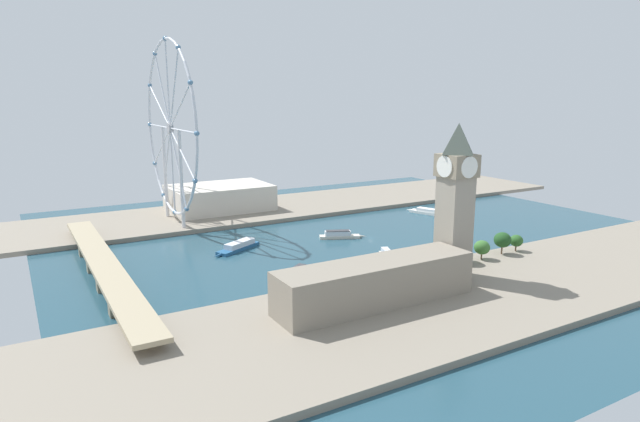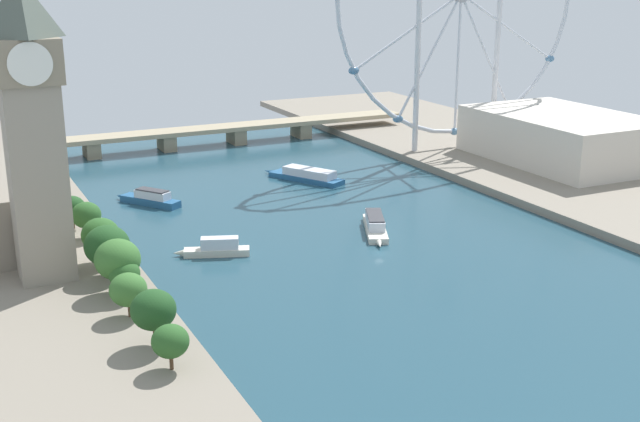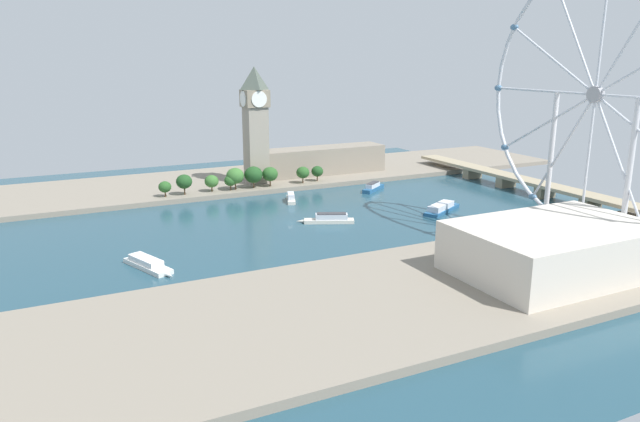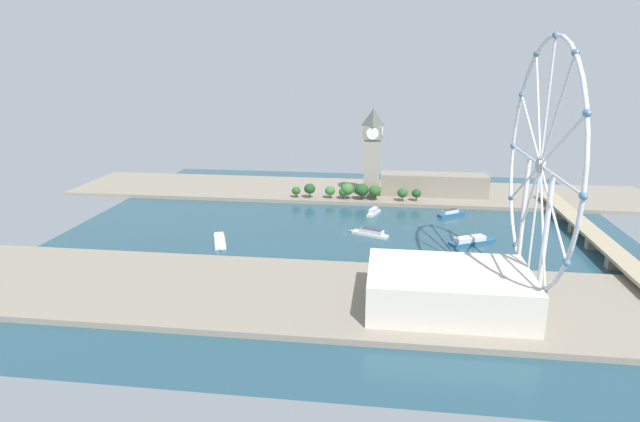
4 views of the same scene
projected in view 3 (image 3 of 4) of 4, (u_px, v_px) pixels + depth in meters
name	position (u px, v px, depth m)	size (l,w,h in m)	color
ground_plane	(290.00, 223.00, 315.96)	(395.23, 395.23, 0.00)	#234756
riverbank_left	(225.00, 181.00, 413.26)	(90.00, 520.00, 3.00)	gray
riverbank_right	(414.00, 294.00, 217.90)	(90.00, 520.00, 3.00)	gray
clock_tower	(255.00, 123.00, 390.71)	(16.68, 16.68, 75.95)	gray
parliament_block	(322.00, 160.00, 430.41)	(22.00, 92.20, 18.92)	gray
tree_row_embankment	(244.00, 177.00, 380.22)	(11.75, 110.45, 13.95)	#513823
ferris_wheel	(595.00, 96.00, 257.77)	(123.99, 3.20, 127.57)	silver
riverside_hall	(555.00, 249.00, 232.99)	(51.13, 76.46, 19.50)	beige
river_bridge	(525.00, 182.00, 384.93)	(207.23, 14.08, 8.82)	tan
tour_boat_0	(291.00, 198.00, 361.40)	(21.92, 10.90, 5.37)	beige
tour_boat_1	(148.00, 264.00, 248.20)	(31.63, 16.22, 4.36)	white
tour_boat_2	(442.00, 208.00, 337.64)	(21.94, 34.91, 4.98)	#235684
tour_boat_3	(329.00, 219.00, 315.46)	(16.52, 29.62, 5.23)	beige
tour_boat_4	(374.00, 187.00, 390.58)	(18.90, 24.72, 5.65)	#235684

